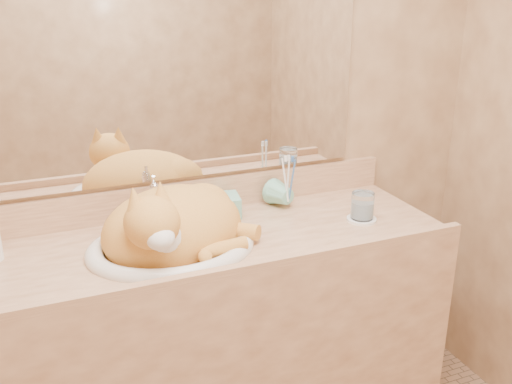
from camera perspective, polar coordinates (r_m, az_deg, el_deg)
name	(u,v)px	position (r m, az deg, el deg)	size (l,w,h in m)	color
wall_back	(184,105)	(2.03, -7.20, 8.67)	(2.40, 0.02, 2.50)	brown
vanity_counter	(215,347)	(2.12, -4.12, -15.18)	(1.60, 0.55, 0.85)	#956343
mirror	(183,64)	(2.00, -7.28, 12.54)	(1.30, 0.02, 0.80)	white
sink_basin	(170,225)	(1.82, -8.56, -3.31)	(0.53, 0.44, 0.17)	white
faucet	(156,203)	(2.00, -10.01, -1.09)	(0.04, 0.12, 0.17)	white
cat	(172,222)	(1.83, -8.36, -2.99)	(0.48, 0.39, 0.26)	#C47C2D
soap_dispenser	(231,199)	(2.01, -2.49, -0.67)	(0.08, 0.08, 0.17)	#77BFA3
toothbrush_cup	(289,198)	(2.13, 3.27, -0.62)	(0.10, 0.10, 0.09)	#77BFA3
toothbrushes	(289,178)	(2.10, 3.31, 1.44)	(0.04, 0.04, 0.21)	white
saucer	(362,219)	(2.08, 10.51, -2.70)	(0.11, 0.11, 0.01)	white
water_glass	(363,206)	(2.06, 10.60, -1.35)	(0.08, 0.08, 0.10)	white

